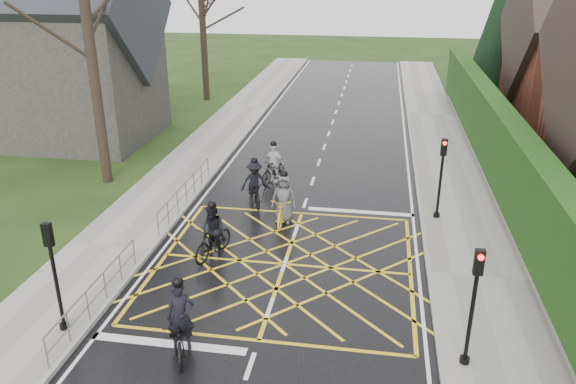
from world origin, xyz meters
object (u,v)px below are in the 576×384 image
(cyclist_rear, at_px, (180,328))
(cyclist_front, at_px, (273,167))
(cyclist_mid, at_px, (255,187))
(cyclist_back, at_px, (213,236))
(cyclist_lead, at_px, (284,205))

(cyclist_rear, distance_m, cyclist_front, 11.79)
(cyclist_front, bearing_deg, cyclist_mid, -76.89)
(cyclist_rear, bearing_deg, cyclist_back, 77.03)
(cyclist_front, height_order, cyclist_lead, cyclist_lead)
(cyclist_rear, distance_m, cyclist_mid, 9.40)
(cyclist_mid, xyz_separation_m, cyclist_lead, (1.46, -1.59, 0.01))
(cyclist_back, relative_size, cyclist_front, 1.05)
(cyclist_mid, relative_size, cyclist_front, 1.07)
(cyclist_rear, xyz_separation_m, cyclist_lead, (1.26, 7.80, 0.03))
(cyclist_back, height_order, cyclist_front, cyclist_back)
(cyclist_back, distance_m, cyclist_front, 6.97)
(cyclist_back, bearing_deg, cyclist_lead, 77.65)
(cyclist_lead, bearing_deg, cyclist_rear, -99.49)
(cyclist_back, height_order, cyclist_mid, cyclist_back)
(cyclist_rear, height_order, cyclist_back, cyclist_rear)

